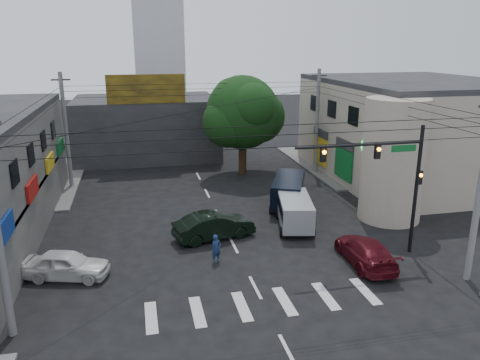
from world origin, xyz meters
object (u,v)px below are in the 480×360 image
object	(u,v)px
traffic_gantry	(390,171)
white_compact	(66,265)
street_tree	(243,113)
maroon_sedan	(365,251)
silver_minivan	(295,213)
traffic_officer	(216,249)
utility_pole_far_left	(66,132)
navy_van	(288,192)
utility_pole_far_right	(317,122)
dark_sedan	(214,226)
utility_pole_near_right	(480,191)

from	to	relation	value
traffic_gantry	white_compact	distance (m)	17.28
street_tree	traffic_gantry	bearing A→B (deg)	-78.01
street_tree	traffic_gantry	size ratio (longest dim) A/B	1.21
maroon_sedan	silver_minivan	distance (m)	6.01
white_compact	maroon_sedan	world-z (taller)	white_compact
traffic_gantry	white_compact	size ratio (longest dim) A/B	1.61
silver_minivan	traffic_officer	xyz separation A→B (m)	(-5.71, -3.81, -0.19)
street_tree	silver_minivan	bearing A→B (deg)	-88.47
street_tree	utility_pole_far_left	size ratio (longest dim) A/B	0.95
maroon_sedan	traffic_officer	distance (m)	7.91
utility_pole_far_left	navy_van	world-z (taller)	utility_pole_far_left
utility_pole_far_right	dark_sedan	bearing A→B (deg)	-131.91
dark_sedan	utility_pole_far_left	bearing A→B (deg)	23.19
utility_pole_far_left	white_compact	bearing A→B (deg)	-84.38
utility_pole_far_left	dark_sedan	distance (m)	16.38
traffic_gantry	traffic_officer	world-z (taller)	traffic_gantry
navy_van	maroon_sedan	bearing A→B (deg)	-150.17
utility_pole_far_left	dark_sedan	xyz separation A→B (m)	(9.57, -12.74, -3.80)
silver_minivan	street_tree	bearing A→B (deg)	13.95
navy_van	utility_pole_near_right	bearing A→B (deg)	-133.54
utility_pole_near_right	maroon_sedan	bearing A→B (deg)	147.06
street_tree	utility_pole_near_right	size ratio (longest dim) A/B	0.95
navy_van	street_tree	bearing A→B (deg)	31.04
street_tree	maroon_sedan	bearing A→B (deg)	-82.93
traffic_gantry	utility_pole_near_right	bearing A→B (deg)	-52.58
dark_sedan	traffic_officer	xyz separation A→B (m)	(-0.42, -3.20, -0.01)
utility_pole_far_right	maroon_sedan	world-z (taller)	utility_pole_far_right
traffic_officer	maroon_sedan	bearing A→B (deg)	-36.74
traffic_gantry	silver_minivan	world-z (taller)	traffic_gantry
utility_pole_near_right	utility_pole_far_left	distance (m)	29.35
utility_pole_near_right	silver_minivan	xyz separation A→B (m)	(-6.15, 8.37, -3.62)
traffic_gantry	silver_minivan	bearing A→B (deg)	125.47
utility_pole_near_right	white_compact	size ratio (longest dim) A/B	2.06
white_compact	traffic_gantry	bearing A→B (deg)	-78.17
utility_pole_near_right	utility_pole_far_left	size ratio (longest dim) A/B	1.00
traffic_gantry	utility_pole_far_left	distance (m)	25.00
maroon_sedan	navy_van	size ratio (longest dim) A/B	0.88
utility_pole_far_left	traffic_officer	world-z (taller)	utility_pole_far_left
street_tree	white_compact	size ratio (longest dim) A/B	1.95
dark_sedan	maroon_sedan	world-z (taller)	dark_sedan
traffic_gantry	utility_pole_near_right	size ratio (longest dim) A/B	0.78
utility_pole_far_left	navy_van	xyz separation A→B (m)	(15.74, -8.18, -3.55)
utility_pole_near_right	traffic_officer	xyz separation A→B (m)	(-11.85, 4.56, -3.81)
white_compact	utility_pole_far_right	bearing A→B (deg)	-35.23
utility_pole_near_right	utility_pole_far_left	xyz separation A→B (m)	(-21.00, 20.50, 0.00)
street_tree	navy_van	world-z (taller)	street_tree
street_tree	traffic_gantry	xyz separation A→B (m)	(3.82, -18.00, -0.64)
utility_pole_far_right	silver_minivan	size ratio (longest dim) A/B	1.90
street_tree	dark_sedan	bearing A→B (deg)	-109.75
utility_pole_far_right	street_tree	bearing A→B (deg)	171.25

